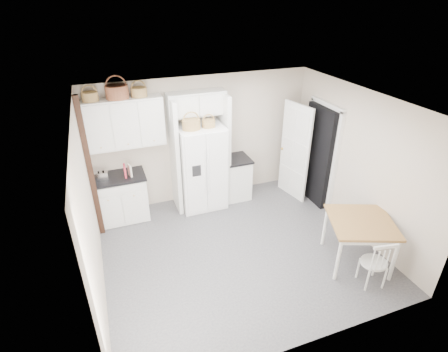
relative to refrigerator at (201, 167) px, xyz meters
name	(u,v)px	position (x,y,z in m)	size (l,w,h in m)	color
floor	(239,249)	(0.15, -1.64, -0.87)	(4.50, 4.50, 0.00)	#3B3A42
ceiling	(242,104)	(0.15, -1.64, 1.73)	(4.50, 4.50, 0.00)	white
wall_back	(202,140)	(0.15, 0.36, 0.43)	(4.50, 4.50, 0.00)	#C5B299
wall_left	(89,213)	(-2.10, -1.64, 0.43)	(4.00, 4.00, 0.00)	#C5B299
wall_right	(357,163)	(2.40, -1.64, 0.43)	(4.00, 4.00, 0.00)	#C5B299
refrigerator	(201,167)	(0.00, 0.00, 0.00)	(0.90, 0.72, 1.74)	white
base_cab_left	(121,198)	(-1.63, 0.06, -0.42)	(0.97, 0.61, 0.90)	white
base_cab_right	(236,178)	(0.79, 0.06, -0.43)	(0.50, 0.60, 0.87)	white
dining_table	(357,241)	(1.85, -2.57, -0.46)	(0.97, 0.97, 0.81)	brown
windsor_chair	(374,262)	(1.75, -3.07, -0.46)	(0.40, 0.36, 0.82)	white
counter_left	(117,177)	(-1.63, 0.06, 0.05)	(1.01, 0.65, 0.04)	black
counter_right	(237,159)	(0.79, 0.06, 0.03)	(0.54, 0.63, 0.04)	black
toaster	(102,176)	(-1.90, -0.01, 0.15)	(0.24, 0.14, 0.16)	silver
cookbook_red	(125,171)	(-1.48, -0.02, 0.19)	(0.04, 0.16, 0.24)	#BB2A3B
cookbook_cream	(130,170)	(-1.39, -0.02, 0.18)	(0.03, 0.15, 0.23)	beige
basket_upper_a	(90,97)	(-1.85, 0.19, 1.56)	(0.27, 0.27, 0.15)	brown
basket_upper_b	(117,92)	(-1.40, 0.19, 1.60)	(0.39, 0.39, 0.23)	brown
basket_upper_c	(139,92)	(-1.03, 0.19, 1.56)	(0.28, 0.28, 0.16)	brown
basket_fridge_a	(191,125)	(-0.19, -0.10, 0.96)	(0.34, 0.34, 0.18)	brown
basket_fridge_b	(209,124)	(0.14, -0.10, 0.94)	(0.25, 0.25, 0.14)	brown
upper_cabinet	(124,123)	(-1.35, 0.19, 1.03)	(1.40, 0.34, 0.90)	white
bridge_cabinet	(196,103)	(0.00, 0.19, 1.26)	(1.12, 0.34, 0.45)	white
fridge_panel_left	(175,157)	(-0.51, 0.06, 0.28)	(0.08, 0.60, 2.30)	white
fridge_panel_right	(224,149)	(0.51, 0.06, 0.28)	(0.08, 0.60, 2.30)	white
trim_post	(90,170)	(-2.05, -0.29, 0.43)	(0.09, 0.09, 2.60)	black
doorway_void	(319,156)	(2.31, -0.64, 0.16)	(0.18, 0.85, 2.05)	black
door_slab	(295,152)	(1.95, -0.30, 0.16)	(0.80, 0.04, 2.05)	white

